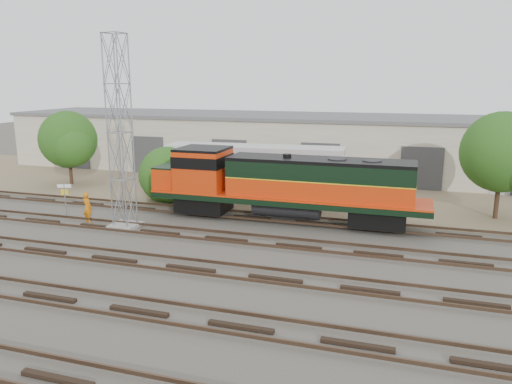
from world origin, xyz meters
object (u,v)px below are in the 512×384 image
(signal_tower, at_px, (120,137))
(semi_trailer, at_px, (258,166))
(locomotive, at_px, (282,184))
(worker, at_px, (87,207))

(signal_tower, height_order, semi_trailer, signal_tower)
(locomotive, distance_m, signal_tower, 9.78)
(locomotive, xyz_separation_m, signal_tower, (-8.44, -3.95, 2.98))
(locomotive, height_order, semi_trailer, locomotive)
(signal_tower, xyz_separation_m, worker, (-2.71, 0.19, -4.38))
(locomotive, distance_m, semi_trailer, 5.83)
(locomotive, bearing_deg, semi_trailer, 121.42)
(signal_tower, height_order, worker, signal_tower)
(locomotive, relative_size, signal_tower, 1.54)
(locomotive, relative_size, worker, 9.05)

